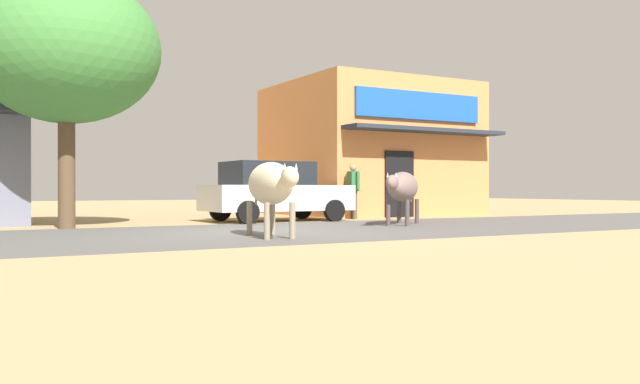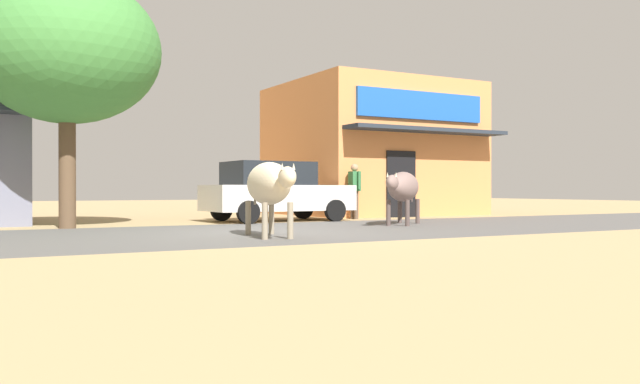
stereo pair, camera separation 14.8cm
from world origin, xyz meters
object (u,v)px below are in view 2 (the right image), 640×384
Objects in this scene: parked_hatchback_car at (275,191)px; cow_far_dark at (403,187)px; cow_near_brown at (269,184)px; pedestrian_by_shop at (354,187)px; roadside_tree at (67,50)px.

cow_far_dark is (2.00, -3.23, 0.10)m from parked_hatchback_car.
cow_near_brown reaches higher than cow_far_dark.
cow_far_dark is at bearing -100.97° from pedestrian_by_shop.
roadside_tree is 3.48× the size of pedestrian_by_shop.
pedestrian_by_shop reaches higher than parked_hatchback_car.
roadside_tree is at bearing -172.46° from parked_hatchback_car.
roadside_tree is 6.29m from cow_near_brown.
parked_hatchback_car is 1.54× the size of cow_near_brown.
pedestrian_by_shop is (8.19, 0.80, -3.07)m from roadside_tree.
roadside_tree reaches higher than pedestrian_by_shop.
parked_hatchback_car is 2.64m from pedestrian_by_shop.
pedestrian_by_shop is at bearing 1.34° from parked_hatchback_car.
cow_far_dark is (7.55, -2.49, -3.10)m from roadside_tree.
roadside_tree is at bearing 161.71° from cow_far_dark.
parked_hatchback_car is 2.46× the size of pedestrian_by_shop.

